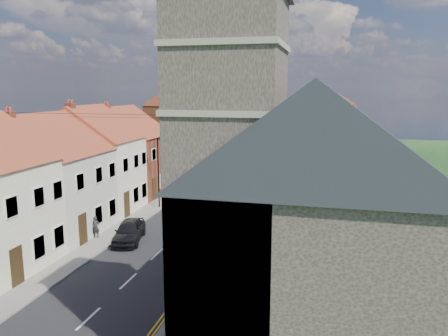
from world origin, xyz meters
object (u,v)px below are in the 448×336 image
(car_far, at_px, (245,157))
(car_mid_b, at_px, (247,177))
(lamppost, at_px, (159,168))
(car_distant, at_px, (251,151))
(car_near, at_px, (129,231))
(pedestrian_left, at_px, (96,227))
(car_mid, at_px, (194,183))
(church, at_px, (306,197))
(pedestrian_right, at_px, (232,253))

(car_far, height_order, car_mid_b, car_mid_b)
(car_mid_b, bearing_deg, lamppost, 49.69)
(lamppost, distance_m, car_distant, 32.36)
(car_near, xyz_separation_m, pedestrian_left, (-2.38, -0.21, 0.14))
(lamppost, xyz_separation_m, car_mid_b, (5.31, 12.00, -2.87))
(car_far, height_order, pedestrian_left, pedestrian_left)
(car_mid, distance_m, pedestrian_left, 16.19)
(church, relative_size, pedestrian_left, 10.12)
(car_near, distance_m, car_mid_b, 20.66)
(lamppost, distance_m, car_far, 26.39)
(car_mid, height_order, car_far, car_mid)
(church, height_order, car_near, church)
(church, relative_size, car_near, 3.57)
(pedestrian_left, relative_size, car_mid_b, 0.37)
(church, relative_size, car_far, 3.96)
(car_mid, distance_m, car_far, 18.56)
(car_near, height_order, car_far, car_near)
(lamppost, bearing_deg, pedestrian_right, -51.68)
(church, xyz_separation_m, car_mid_b, (-7.86, 28.68, -5.21))
(car_mid, xyz_separation_m, car_mid_b, (4.70, 4.37, 0.00))
(lamppost, bearing_deg, church, -51.70)
(church, bearing_deg, car_mid_b, 105.33)
(car_far, height_order, pedestrian_right, pedestrian_right)
(church, bearing_deg, car_mid, 117.32)
(car_mid_b, bearing_deg, pedestrian_left, 55.67)
(car_near, xyz_separation_m, car_distant, (0.98, 40.39, -0.11))
(lamppost, relative_size, pedestrian_right, 3.24)
(car_mid, distance_m, car_distant, 24.57)
(church, height_order, car_distant, church)
(car_far, bearing_deg, car_mid_b, -77.59)
(church, distance_m, car_mid_b, 30.19)
(lamppost, bearing_deg, car_mid_b, 66.12)
(church, height_order, pedestrian_left, church)
(lamppost, height_order, car_distant, lamppost)
(car_near, bearing_deg, pedestrian_right, -34.69)
(car_near, bearing_deg, car_far, 74.57)
(church, xyz_separation_m, car_near, (-12.08, 8.45, -5.15))
(car_distant, height_order, car_mid_b, car_mid_b)
(pedestrian_right, bearing_deg, lamppost, -66.43)
(church, bearing_deg, pedestrian_left, 150.33)
(lamppost, relative_size, car_mid_b, 1.48)
(car_distant, bearing_deg, church, -80.59)
(lamppost, xyz_separation_m, car_distant, (2.07, 32.16, -2.93))
(lamppost, distance_m, pedestrian_left, 8.94)
(lamppost, relative_size, pedestrian_left, 4.00)
(pedestrian_right, bearing_deg, car_near, -36.05)
(pedestrian_right, bearing_deg, car_distant, -95.81)
(car_mid, bearing_deg, car_distant, 96.54)
(church, height_order, car_mid_b, church)
(car_near, distance_m, car_mid, 15.87)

